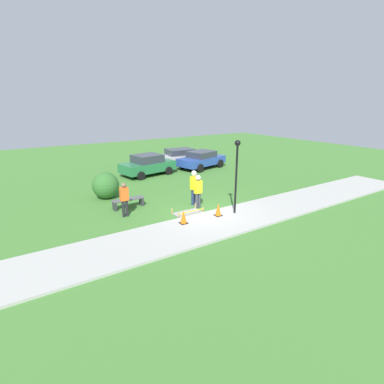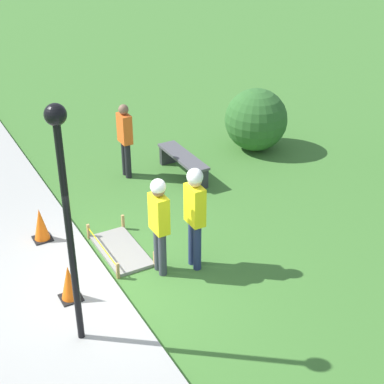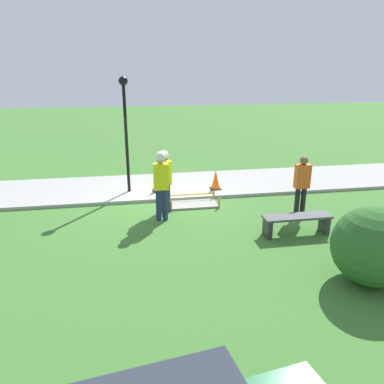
% 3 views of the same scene
% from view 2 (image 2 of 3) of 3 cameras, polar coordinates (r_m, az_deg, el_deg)
% --- Properties ---
extents(ground_plane, '(60.00, 60.00, 0.00)m').
position_cam_2_polar(ground_plane, '(10.13, -7.40, -9.08)').
color(ground_plane, '#3D702D').
extents(sidewalk, '(28.00, 2.91, 0.10)m').
position_cam_2_polar(sidewalk, '(9.81, -15.43, -11.13)').
color(sidewalk, '#9E9E99').
rests_on(sidewalk, ground_plane).
extents(wet_concrete_patch, '(1.48, 0.76, 0.31)m').
position_cam_2_polar(wet_concrete_patch, '(10.94, -6.91, -5.62)').
color(wet_concrete_patch, gray).
rests_on(wet_concrete_patch, ground_plane).
extents(traffic_cone_near_patch, '(0.34, 0.34, 0.65)m').
position_cam_2_polar(traffic_cone_near_patch, '(11.24, -14.46, -3.08)').
color(traffic_cone_near_patch, black).
rests_on(traffic_cone_near_patch, sidewalk).
extents(traffic_cone_far_patch, '(0.34, 0.34, 0.63)m').
position_cam_2_polar(traffic_cone_far_patch, '(9.66, -11.83, -8.62)').
color(traffic_cone_far_patch, black).
rests_on(traffic_cone_far_patch, sidewalk).
extents(park_bench, '(1.71, 0.44, 0.51)m').
position_cam_2_polar(park_bench, '(13.41, -0.88, 2.99)').
color(park_bench, '#2D2D33').
rests_on(park_bench, ground_plane).
extents(worker_supervisor, '(0.40, 0.28, 1.92)m').
position_cam_2_polar(worker_supervisor, '(9.89, 0.27, -1.64)').
color(worker_supervisor, navy).
rests_on(worker_supervisor, ground_plane).
extents(worker_assistant, '(0.40, 0.26, 1.82)m').
position_cam_2_polar(worker_assistant, '(9.80, -3.21, -2.54)').
color(worker_assistant, '#383D47').
rests_on(worker_assistant, ground_plane).
extents(bystander_in_orange_shirt, '(0.40, 0.23, 1.73)m').
position_cam_2_polar(bystander_in_orange_shirt, '(13.22, -6.51, 5.38)').
color(bystander_in_orange_shirt, black).
rests_on(bystander_in_orange_shirt, ground_plane).
extents(lamppost_near, '(0.28, 0.28, 3.64)m').
position_cam_2_polar(lamppost_near, '(7.73, -12.23, -0.23)').
color(lamppost_near, black).
rests_on(lamppost_near, sidewalk).
extents(shrub_rounded_near, '(1.55, 1.55, 1.55)m').
position_cam_2_polar(shrub_rounded_near, '(14.70, 6.23, 6.99)').
color(shrub_rounded_near, '#2D6028').
rests_on(shrub_rounded_near, ground_plane).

